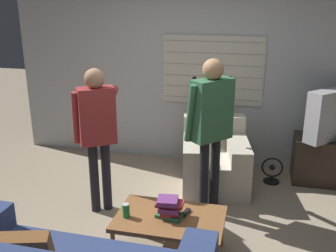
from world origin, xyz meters
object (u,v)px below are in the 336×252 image
person_left_standing (97,125)px  soda_can (126,210)px  tv (333,114)px  floor_fan (272,171)px  armchair_beige (215,161)px  book_stack (169,207)px  coffee_table (170,221)px  person_right_standing (211,118)px  spare_remote (186,212)px

person_left_standing → soda_can: size_ratio=12.62×
tv → floor_fan: tv is taller
person_left_standing → floor_fan: bearing=-2.7°
armchair_beige → floor_fan: size_ratio=3.03×
armchair_beige → soda_can: size_ratio=8.17×
book_stack → soda_can: bearing=-166.1°
coffee_table → soda_can: bearing=-167.1°
armchair_beige → book_stack: armchair_beige is taller
tv → person_right_standing: person_right_standing is taller
person_right_standing → floor_fan: bearing=3.7°
armchair_beige → book_stack: size_ratio=4.13×
armchair_beige → person_right_standing: 0.97m
book_stack → floor_fan: size_ratio=0.73×
book_stack → spare_remote: (0.14, 0.08, -0.08)m
book_stack → tv: bearing=50.7°
tv → floor_fan: (-0.66, -0.17, -0.75)m
person_left_standing → person_right_standing: bearing=-21.8°
coffee_table → floor_fan: 2.01m
soda_can → floor_fan: soda_can is taller
tv → person_right_standing: (-1.36, -1.05, 0.17)m
armchair_beige → coffee_table: (-0.21, -1.52, 0.04)m
coffee_table → person_left_standing: size_ratio=0.60×
person_left_standing → soda_can: bearing=-86.8°
armchair_beige → floor_fan: bearing=-171.2°
tv → person_left_standing: bearing=-19.2°
tv → person_left_standing: 2.83m
floor_fan → person_right_standing: bearing=-128.6°
floor_fan → coffee_table: bearing=-117.5°
coffee_table → book_stack: size_ratio=3.86×
coffee_table → floor_fan: bearing=62.5°
person_right_standing → spare_remote: bearing=-144.3°
tv → book_stack: (-1.59, -1.94, -0.40)m
tv → book_stack: 2.54m
armchair_beige → soda_can: 1.72m
person_left_standing → spare_remote: person_left_standing is taller
coffee_table → tv: size_ratio=1.34×
coffee_table → floor_fan: coffee_table is taller
coffee_table → book_stack: (-0.01, 0.01, 0.13)m
person_left_standing → soda_can: person_left_standing is taller
coffee_table → spare_remote: (0.13, 0.09, 0.05)m
person_right_standing → spare_remote: person_right_standing is taller
armchair_beige → floor_fan: 0.77m
tv → spare_remote: bearing=5.5°
person_right_standing → floor_fan: 1.46m
spare_remote → book_stack: bearing=-134.9°
coffee_table → tv: tv is taller
tv → floor_fan: 1.02m
person_right_standing → soda_can: size_ratio=13.42×
spare_remote → armchair_beige: bearing=100.6°
soda_can → spare_remote: 0.54m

